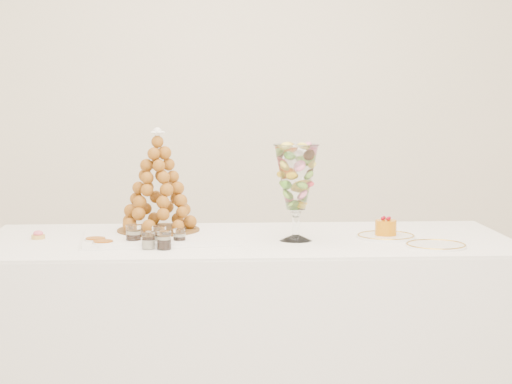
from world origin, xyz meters
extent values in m
cube|color=white|center=(0.00, 2.00, 1.40)|extent=(4.50, 0.04, 2.80)
cube|color=white|center=(0.00, -2.00, 1.40)|extent=(4.50, 0.04, 2.80)
cube|color=white|center=(0.00, 0.26, 0.39)|extent=(2.12, 0.91, 0.78)
cube|color=white|center=(0.00, 0.26, 0.79)|extent=(2.11, 0.91, 0.01)
cube|color=white|center=(-0.35, 0.28, 0.80)|extent=(0.61, 0.47, 0.02)
cylinder|color=white|center=(0.18, 0.20, 0.81)|extent=(0.13, 0.13, 0.02)
cylinder|color=white|center=(0.18, 0.20, 0.86)|extent=(0.03, 0.03, 0.09)
sphere|color=white|center=(0.18, 0.20, 0.91)|extent=(0.04, 0.04, 0.04)
cylinder|color=white|center=(0.54, 0.22, 0.80)|extent=(0.23, 0.23, 0.01)
cylinder|color=white|center=(0.68, 0.01, 0.80)|extent=(0.23, 0.23, 0.01)
cylinder|color=tan|center=(-0.83, 0.32, 0.80)|extent=(0.05, 0.05, 0.02)
ellipsoid|color=#E75F7A|center=(-0.83, 0.32, 0.82)|extent=(0.04, 0.04, 0.02)
cylinder|color=white|center=(-0.44, 0.15, 0.83)|extent=(0.06, 0.06, 0.08)
cylinder|color=white|center=(-0.35, 0.13, 0.83)|extent=(0.06, 0.06, 0.07)
cylinder|color=white|center=(-0.27, 0.13, 0.83)|extent=(0.06, 0.06, 0.06)
cylinder|color=white|center=(-0.39, 0.06, 0.83)|extent=(0.06, 0.06, 0.06)
cylinder|color=white|center=(-0.33, 0.05, 0.83)|extent=(0.06, 0.06, 0.07)
cylinder|color=white|center=(-0.59, 0.15, 0.81)|extent=(0.08, 0.08, 0.03)
cylinder|color=white|center=(-0.55, 0.09, 0.81)|extent=(0.08, 0.08, 0.03)
cylinder|color=brown|center=(-0.36, 0.37, 0.82)|extent=(0.33, 0.33, 0.01)
cone|color=#925416|center=(-0.36, 0.37, 1.02)|extent=(0.33, 0.33, 0.40)
sphere|color=white|center=(-0.36, 0.37, 1.21)|extent=(0.04, 0.04, 0.04)
cylinder|color=#CD7609|center=(0.55, 0.23, 0.84)|extent=(0.09, 0.09, 0.06)
sphere|color=maroon|center=(0.56, 0.23, 0.87)|extent=(0.01, 0.01, 0.01)
sphere|color=maroon|center=(0.54, 0.24, 0.87)|extent=(0.01, 0.01, 0.01)
sphere|color=maroon|center=(0.53, 0.22, 0.87)|extent=(0.01, 0.01, 0.01)
sphere|color=maroon|center=(0.55, 0.21, 0.87)|extent=(0.01, 0.01, 0.01)
camera|label=1|loc=(-0.27, -3.07, 1.36)|focal=60.00mm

